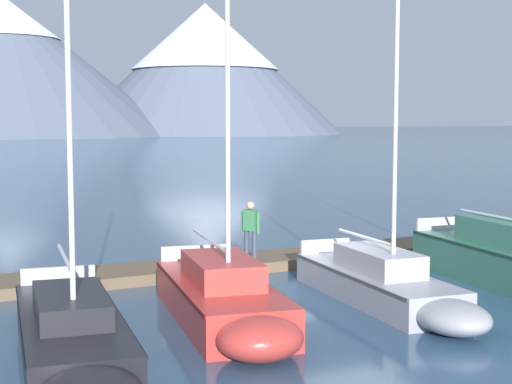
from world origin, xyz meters
The scene contains 8 objects.
ground_plane centered at (0.00, 0.00, 0.00)m, with size 700.00×700.00×0.00m, color #2D4C6B.
mountain_shoulder_ridge centered at (19.93, 195.83, 18.50)m, with size 90.88×90.88×36.25m.
mountain_east_summit centered at (75.99, 194.15, 19.92)m, with size 79.78×79.78×37.53m.
dock centered at (0.00, 4.00, 0.15)m, with size 20.67×2.81×0.30m.
sailboat_nearest_berth centered at (-7.86, -2.57, 0.48)m, with size 2.60×7.38×7.55m.
sailboat_second_berth centered at (-4.42, -1.50, 0.57)m, with size 2.84×6.71×9.21m.
sailboat_mid_dock_port centered at (-0.34, -1.61, 0.51)m, with size 2.22×7.03×8.61m.
person_on_dock centered at (-1.38, 3.54, 1.26)m, with size 0.39×0.51×1.69m.
Camera 1 is at (-10.90, -16.20, 4.34)m, focal length 54.43 mm.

